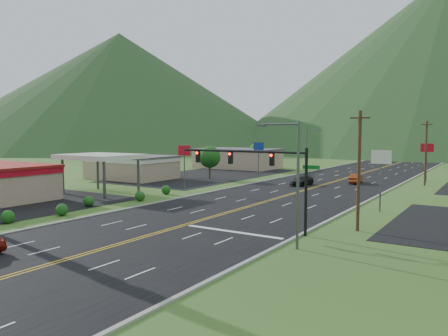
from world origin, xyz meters
The scene contains 20 objects.
ground centered at (0.00, 0.00, 0.00)m, with size 500.00×500.00×0.00m, color #2D491A.
road centered at (0.00, 0.00, 0.00)m, with size 20.00×460.00×0.04m, color black.
curb_east centered at (10.15, 0.00, 0.00)m, with size 0.30×460.00×0.14m, color gray.
traffic_signal centered at (6.48, 14.00, 5.33)m, with size 13.10×0.43×7.00m.
streetlight_east centered at (11.18, 10.00, 5.18)m, with size 3.28×0.25×9.00m.
streetlight_west centered at (-11.68, 70.00, 5.18)m, with size 3.28×0.25×9.00m.
gas_canopy centered at (-22.00, 22.00, 4.87)m, with size 10.00×8.00×5.30m.
building_west_mid centered at (-32.00, 38.00, 2.27)m, with size 14.40×10.40×4.10m.
building_west_far centered at (-28.00, 68.00, 2.26)m, with size 18.40×11.40×4.50m.
pole_sign_west_a centered at (-14.00, 30.00, 5.05)m, with size 2.00×0.18×6.40m.
pole_sign_west_b centered at (-14.00, 52.00, 5.05)m, with size 2.00×0.18×6.40m.
pole_sign_east_a centered at (13.00, 28.00, 5.05)m, with size 2.00×0.18×6.40m.
pole_sign_east_b centered at (13.00, 60.00, 5.05)m, with size 2.00×0.18×6.40m.
tree_west_a centered at (-20.00, 45.00, 3.89)m, with size 3.84×3.84×5.82m.
tree_west_b centered at (-25.00, 72.00, 3.89)m, with size 3.84×3.84×5.82m.
utility_pole_a centered at (13.50, 18.00, 5.13)m, with size 1.60×0.28×10.00m.
utility_pole_b centered at (13.50, 55.00, 5.13)m, with size 1.60×0.28×10.00m.
mountain_nw centered at (-148.49, 148.49, 30.00)m, with size 190.00×190.00×60.00m, color #203D1C.
car_dark_mid centered at (-2.51, 44.72, 0.73)m, with size 2.03×5.00×1.45m, color black.
car_red_far centered at (3.76, 52.07, 0.76)m, with size 1.62×4.63×1.53m, color #8D340F.
Camera 1 is at (23.44, -18.25, 8.22)m, focal length 35.00 mm.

